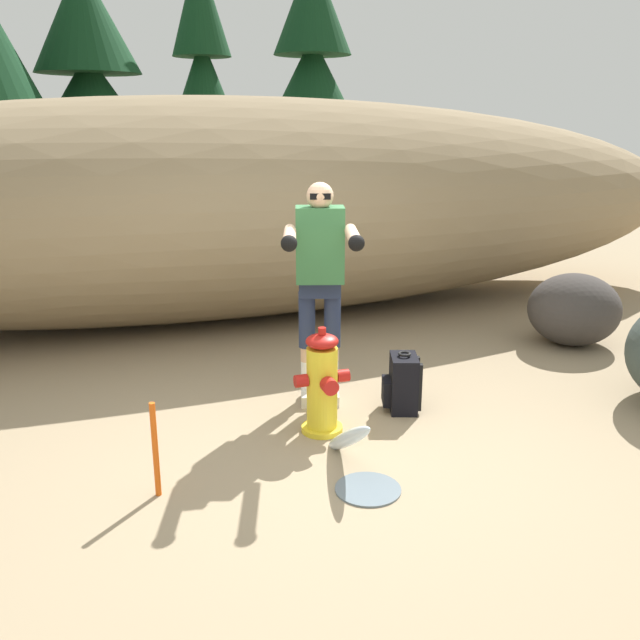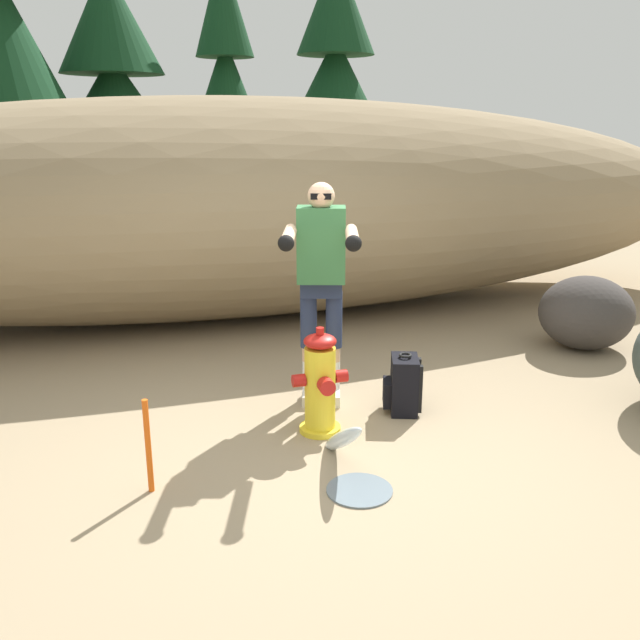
{
  "view_description": "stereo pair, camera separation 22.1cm",
  "coord_description": "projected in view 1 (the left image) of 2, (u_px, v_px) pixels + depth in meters",
  "views": [
    {
      "loc": [
        -1.42,
        -3.95,
        2.17
      ],
      "look_at": [
        0.13,
        0.57,
        0.75
      ],
      "focal_mm": 37.82,
      "sensor_mm": 36.0,
      "label": 1
    },
    {
      "loc": [
        -1.21,
        -4.02,
        2.17
      ],
      "look_at": [
        0.13,
        0.57,
        0.75
      ],
      "focal_mm": 37.82,
      "sensor_mm": 36.0,
      "label": 2
    }
  ],
  "objects": [
    {
      "name": "pine_tree_right",
      "position": [
        313.0,
        72.0,
        14.72
      ],
      "size": [
        2.61,
        2.61,
        5.61
      ],
      "color": "#47331E",
      "rests_on": "ground_plane"
    },
    {
      "name": "dirt_embankment",
      "position": [
        222.0,
        209.0,
        7.59
      ],
      "size": [
        12.39,
        3.2,
        2.43
      ],
      "primitive_type": "ellipsoid",
      "color": "#897556",
      "rests_on": "ground_plane"
    },
    {
      "name": "pine_tree_center",
      "position": [
        203.0,
        75.0,
        13.58
      ],
      "size": [
        1.82,
        1.82,
        5.39
      ],
      "color": "#47331E",
      "rests_on": "ground_plane"
    },
    {
      "name": "spare_backpack",
      "position": [
        403.0,
        384.0,
        5.2
      ],
      "size": [
        0.34,
        0.35,
        0.47
      ],
      "rotation": [
        0.0,
        0.0,
        2.81
      ],
      "color": "black",
      "rests_on": "ground_plane"
    },
    {
      "name": "utility_worker",
      "position": [
        320.0,
        266.0,
        5.09
      ],
      "size": [
        0.68,
        1.04,
        1.74
      ],
      "rotation": [
        0.0,
        0.0,
        -1.87
      ],
      "color": "beige",
      "rests_on": "ground_plane"
    },
    {
      "name": "pine_tree_left",
      "position": [
        90.0,
        92.0,
        12.22
      ],
      "size": [
        2.9,
        2.9,
        4.85
      ],
      "color": "#47331E",
      "rests_on": "ground_plane"
    },
    {
      "name": "fire_hydrant",
      "position": [
        322.0,
        385.0,
        4.79
      ],
      "size": [
        0.4,
        0.35,
        0.79
      ],
      "color": "yellow",
      "rests_on": "ground_plane"
    },
    {
      "name": "boulder_mid",
      "position": [
        574.0,
        309.0,
        6.72
      ],
      "size": [
        1.1,
        1.06,
        0.72
      ],
      "primitive_type": "ellipsoid",
      "rotation": [
        0.0,
        0.0,
        1.31
      ],
      "color": "#3D3835",
      "rests_on": "ground_plane"
    },
    {
      "name": "hydrant_water_jet",
      "position": [
        351.0,
        448.0,
        4.33
      ],
      "size": [
        0.41,
        0.93,
        0.55
      ],
      "color": "silver",
      "rests_on": "ground_plane"
    },
    {
      "name": "survey_stake",
      "position": [
        155.0,
        450.0,
        3.98
      ],
      "size": [
        0.04,
        0.04,
        0.6
      ],
      "primitive_type": "cylinder",
      "color": "#E55914",
      "rests_on": "ground_plane"
    },
    {
      "name": "ground_plane",
      "position": [
        330.0,
        451.0,
        4.65
      ],
      "size": [
        56.0,
        56.0,
        0.04
      ],
      "primitive_type": "cube",
      "color": "#998466"
    }
  ]
}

